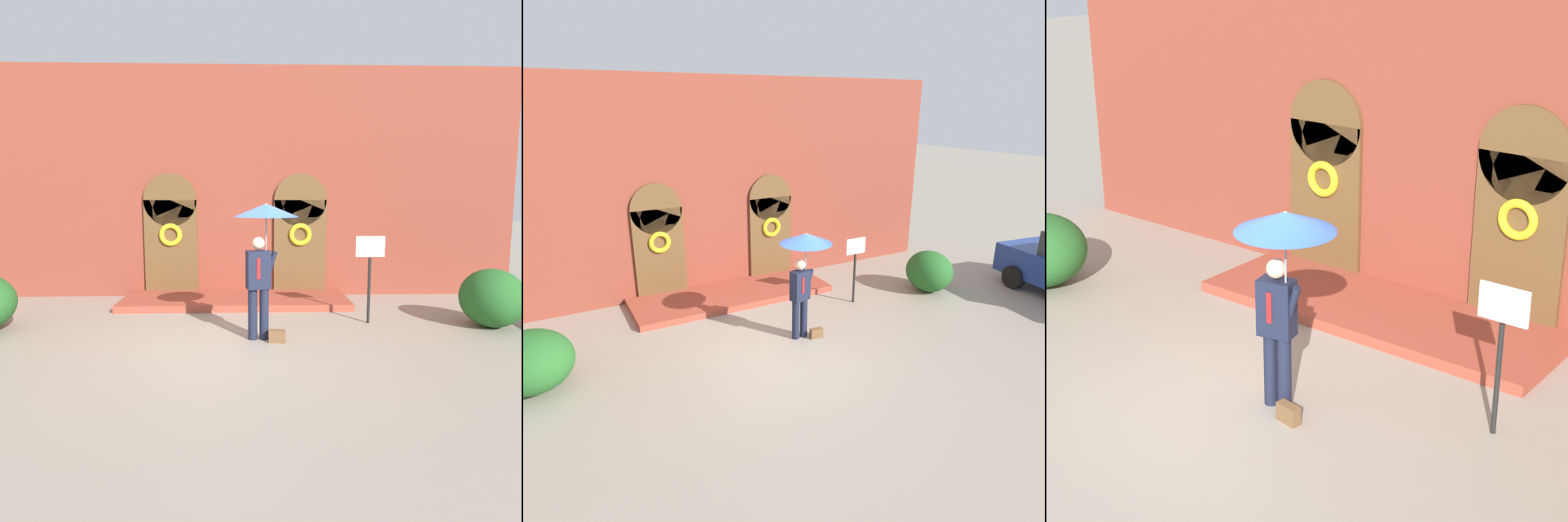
{
  "view_description": "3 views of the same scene",
  "coord_description": "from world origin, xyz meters",
  "views": [
    {
      "loc": [
        0.25,
        -7.6,
        2.47
      ],
      "look_at": [
        0.55,
        1.54,
        1.21
      ],
      "focal_mm": 32.0,
      "sensor_mm": 36.0,
      "label": 1
    },
    {
      "loc": [
        -4.23,
        -7.65,
        4.9
      ],
      "look_at": [
        0.62,
        1.29,
        1.45
      ],
      "focal_mm": 32.0,
      "sensor_mm": 36.0,
      "label": 2
    },
    {
      "loc": [
        6.1,
        -6.39,
        5.12
      ],
      "look_at": [
        0.15,
        1.22,
        1.42
      ],
      "focal_mm": 60.0,
      "sensor_mm": 36.0,
      "label": 3
    }
  ],
  "objects": [
    {
      "name": "shrub_right",
      "position": [
        4.96,
        0.95,
        0.56
      ],
      "size": [
        1.17,
        1.32,
        1.12
      ],
      "primitive_type": "ellipsoid",
      "color": "#235B23",
      "rests_on": "ground"
    },
    {
      "name": "handbag",
      "position": [
        0.78,
        0.07,
        0.11
      ],
      "size": [
        0.29,
        0.16,
        0.22
      ],
      "primitive_type": "cube",
      "rotation": [
        0.0,
        0.0,
        -0.15
      ],
      "color": "brown",
      "rests_on": "ground"
    },
    {
      "name": "sign_post",
      "position": [
        2.66,
        1.28,
        1.16
      ],
      "size": [
        0.56,
        0.06,
        1.72
      ],
      "color": "black",
      "rests_on": "ground"
    },
    {
      "name": "ground_plane",
      "position": [
        0.0,
        0.0,
        0.0
      ],
      "size": [
        80.0,
        80.0,
        0.0
      ],
      "primitive_type": "plane",
      "color": "gray"
    },
    {
      "name": "building_facade",
      "position": [
        -0.0,
        4.15,
        2.68
      ],
      "size": [
        14.0,
        2.3,
        5.6
      ],
      "color": "brown",
      "rests_on": "ground"
    },
    {
      "name": "person_with_umbrella",
      "position": [
        0.56,
        0.27,
        1.91
      ],
      "size": [
        1.1,
        1.1,
        2.36
      ],
      "color": "#191E33",
      "rests_on": "ground"
    }
  ]
}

